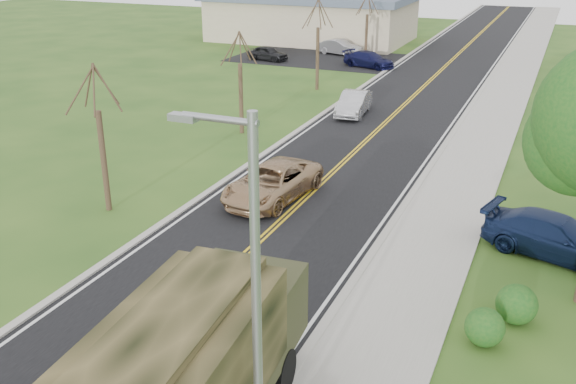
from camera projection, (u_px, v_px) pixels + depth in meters
The scene contains 17 objects.
road at pixel (429, 81), 49.49m from camera, with size 8.00×120.00×0.01m, color black.
curb_right at pixel (485, 85), 47.94m from camera, with size 0.30×120.00×0.12m, color #9E998E.
sidewalk_right at pixel (509, 88), 47.30m from camera, with size 3.20×120.00×0.10m, color #9E998E.
curb_left at pixel (377, 76), 51.00m from camera, with size 0.30×120.00×0.10m, color #9E998E.
street_light at pixel (251, 303), 11.56m from camera, with size 1.65×0.22×8.00m.
bare_tree_a at pixel (102, 149), 25.56m from camera, with size 1.93×2.26×6.08m.
bare_tree_b at pixel (241, 90), 35.83m from camera, with size 1.83×2.14×5.73m.
bare_tree_c at pixel (318, 51), 45.92m from camera, with size 2.04×2.39×6.42m.
bare_tree_d at pixel (366, 32), 56.22m from camera, with size 1.88×2.20×5.91m.
commercial_building at pixel (313, 14), 67.96m from camera, with size 25.50×21.50×5.65m.
military_truck at pixel (191, 367), 13.40m from camera, with size 3.26×7.88×3.84m.
suv_champagne at pixel (272, 182), 27.37m from camera, with size 2.49×5.41×1.50m, color #A27F5B.
sedan_silver at pixel (354, 103), 40.20m from camera, with size 1.52×4.37×1.44m, color #B3B2B8.
pickup_navy at pixel (556, 237), 22.48m from camera, with size 2.06×5.07×1.47m, color #101C3C.
lot_car_dark at pixel (268, 53), 57.44m from camera, with size 1.51×3.76×1.28m, color black.
lot_car_silver at pixel (340, 47), 60.08m from camera, with size 1.51×4.33×1.43m, color #9E9DA2.
lot_car_navy at pixel (369, 59), 54.48m from camera, with size 1.86×4.57×1.33m, color #0E1036.
Camera 1 is at (9.47, -9.39, 10.62)m, focal length 40.00 mm.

